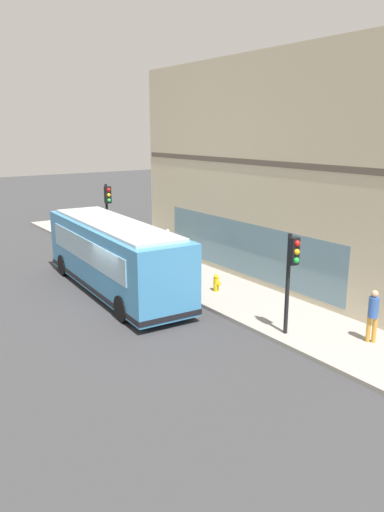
# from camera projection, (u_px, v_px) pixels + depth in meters

# --- Properties ---
(ground) EXTENTS (120.00, 120.00, 0.00)m
(ground) POSITION_uv_depth(u_px,v_px,m) (124.00, 309.00, 19.41)
(ground) COLOR #38383A
(sidewalk_curb) EXTENTS (3.57, 40.00, 0.15)m
(sidewalk_curb) POSITION_uv_depth(u_px,v_px,m) (212.00, 287.00, 21.83)
(sidewalk_curb) COLOR #9E9991
(sidewalk_curb) RESTS_ON ground
(building_corner) EXTENTS (8.37, 16.48, 9.99)m
(building_corner) POSITION_uv_depth(u_px,v_px,m) (311.00, 169.00, 23.91)
(building_corner) COLOR beige
(building_corner) RESTS_ON ground
(city_bus_nearside) EXTENTS (3.14, 10.17, 3.07)m
(city_bus_nearside) POSITION_uv_depth(u_px,v_px,m) (114.00, 257.00, 21.15)
(city_bus_nearside) COLOR #3F8CC6
(city_bus_nearside) RESTS_ON ground
(traffic_light_near_corner) EXTENTS (0.32, 0.49, 3.46)m
(traffic_light_near_corner) POSITION_uv_depth(u_px,v_px,m) (291.00, 265.00, 16.02)
(traffic_light_near_corner) COLOR black
(traffic_light_near_corner) RESTS_ON sidewalk_curb
(traffic_light_down_block) EXTENTS (0.32, 0.49, 3.88)m
(traffic_light_down_block) POSITION_uv_depth(u_px,v_px,m) (108.00, 206.00, 26.42)
(traffic_light_down_block) COLOR black
(traffic_light_down_block) RESTS_ON sidewalk_curb
(fire_hydrant) EXTENTS (0.35, 0.35, 0.74)m
(fire_hydrant) POSITION_uv_depth(u_px,v_px,m) (216.00, 283.00, 20.99)
(fire_hydrant) COLOR yellow
(fire_hydrant) RESTS_ON sidewalk_curb
(pedestrian_near_hydrant) EXTENTS (0.32, 0.32, 1.77)m
(pedestrian_near_hydrant) POSITION_uv_depth(u_px,v_px,m) (373.00, 312.00, 15.77)
(pedestrian_near_hydrant) COLOR gold
(pedestrian_near_hydrant) RESTS_ON sidewalk_curb
(pedestrian_near_building_entrance) EXTENTS (0.32, 0.32, 1.55)m
(pedestrian_near_building_entrance) POSITION_uv_depth(u_px,v_px,m) (168.00, 241.00, 26.42)
(pedestrian_near_building_entrance) COLOR gold
(pedestrian_near_building_entrance) RESTS_ON sidewalk_curb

